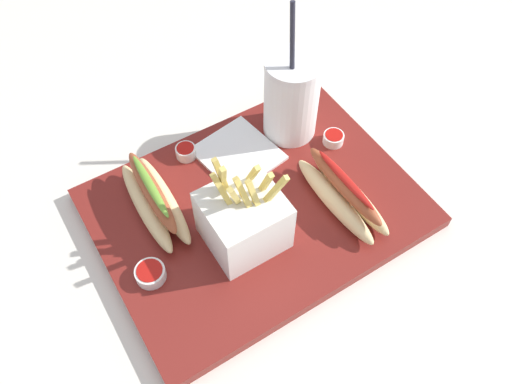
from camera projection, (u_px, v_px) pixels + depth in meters
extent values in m
cube|color=silver|center=(256.00, 215.00, 0.77)|extent=(2.40, 2.40, 0.02)
cube|color=maroon|center=(256.00, 208.00, 0.76)|extent=(0.45, 0.34, 0.02)
cylinder|color=white|center=(291.00, 100.00, 0.78)|extent=(0.08, 0.08, 0.13)
cylinder|color=white|center=(294.00, 65.00, 0.73)|extent=(0.08, 0.08, 0.01)
cylinder|color=#262633|center=(292.00, 38.00, 0.68)|extent=(0.02, 0.03, 0.10)
cube|color=white|center=(243.00, 221.00, 0.68)|extent=(0.10, 0.09, 0.09)
cube|color=#E5C660|center=(246.00, 199.00, 0.64)|extent=(0.02, 0.03, 0.07)
cube|color=#E5C660|center=(222.00, 182.00, 0.63)|extent=(0.01, 0.02, 0.07)
cube|color=#E5C660|center=(223.00, 180.00, 0.65)|extent=(0.02, 0.02, 0.08)
cube|color=#E5C660|center=(225.00, 195.00, 0.64)|extent=(0.02, 0.03, 0.07)
cube|color=#E5C660|center=(265.00, 185.00, 0.65)|extent=(0.01, 0.03, 0.06)
cube|color=#E5C660|center=(256.00, 200.00, 0.64)|extent=(0.02, 0.03, 0.07)
cube|color=#E5C660|center=(252.00, 175.00, 0.65)|extent=(0.01, 0.03, 0.06)
cube|color=#E5C660|center=(271.00, 194.00, 0.64)|extent=(0.04, 0.02, 0.07)
cube|color=#E5C660|center=(235.00, 198.00, 0.63)|extent=(0.03, 0.03, 0.08)
ellipsoid|color=#E5C689|center=(334.00, 200.00, 0.73)|extent=(0.03, 0.17, 0.03)
ellipsoid|color=#E5C689|center=(349.00, 192.00, 0.74)|extent=(0.03, 0.17, 0.03)
ellipsoid|color=#994728|center=(344.00, 185.00, 0.72)|extent=(0.03, 0.16, 0.02)
ellipsoid|color=red|center=(346.00, 179.00, 0.71)|extent=(0.01, 0.12, 0.01)
ellipsoid|color=#E5C689|center=(146.00, 207.00, 0.72)|extent=(0.03, 0.17, 0.03)
ellipsoid|color=#E5C689|center=(164.00, 199.00, 0.73)|extent=(0.03, 0.17, 0.03)
ellipsoid|color=#994728|center=(152.00, 191.00, 0.71)|extent=(0.03, 0.16, 0.02)
ellipsoid|color=#6B9E33|center=(150.00, 186.00, 0.69)|extent=(0.02, 0.12, 0.01)
cylinder|color=white|center=(151.00, 274.00, 0.68)|extent=(0.04, 0.04, 0.02)
cylinder|color=#B2140F|center=(150.00, 271.00, 0.67)|extent=(0.03, 0.03, 0.01)
cylinder|color=white|center=(186.00, 152.00, 0.79)|extent=(0.03, 0.03, 0.02)
cylinder|color=#B2140F|center=(185.00, 149.00, 0.79)|extent=(0.03, 0.03, 0.01)
cylinder|color=white|center=(333.00, 139.00, 0.81)|extent=(0.03, 0.03, 0.02)
cylinder|color=#B2140F|center=(334.00, 136.00, 0.81)|extent=(0.03, 0.03, 0.01)
cube|color=white|center=(238.00, 154.00, 0.80)|extent=(0.12, 0.13, 0.01)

